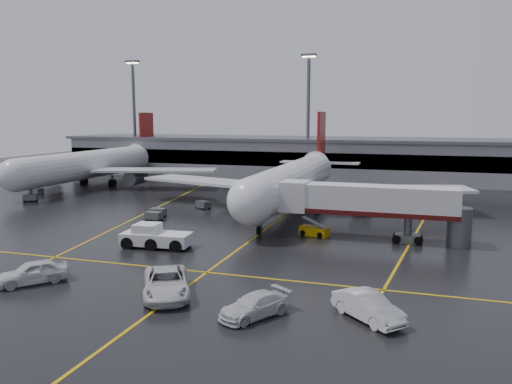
% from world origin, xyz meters
% --- Properties ---
extents(ground, '(220.00, 220.00, 0.00)m').
position_xyz_m(ground, '(0.00, 0.00, 0.00)').
color(ground, black).
rests_on(ground, ground).
extents(apron_line_centre, '(0.25, 90.00, 0.02)m').
position_xyz_m(apron_line_centre, '(0.00, 0.00, 0.01)').
color(apron_line_centre, gold).
rests_on(apron_line_centre, ground).
extents(apron_line_stop, '(60.00, 0.25, 0.02)m').
position_xyz_m(apron_line_stop, '(0.00, -22.00, 0.01)').
color(apron_line_stop, gold).
rests_on(apron_line_stop, ground).
extents(apron_line_left, '(9.99, 69.35, 0.02)m').
position_xyz_m(apron_line_left, '(-20.00, 10.00, 0.01)').
color(apron_line_left, gold).
rests_on(apron_line_left, ground).
extents(apron_line_right, '(7.57, 69.64, 0.02)m').
position_xyz_m(apron_line_right, '(18.00, 10.00, 0.01)').
color(apron_line_right, gold).
rests_on(apron_line_right, ground).
extents(terminal, '(122.00, 19.00, 8.60)m').
position_xyz_m(terminal, '(0.00, 47.93, 4.32)').
color(terminal, gray).
rests_on(terminal, ground).
extents(light_mast_left, '(3.00, 1.20, 25.45)m').
position_xyz_m(light_mast_left, '(-45.00, 42.00, 14.47)').
color(light_mast_left, '#595B60').
rests_on(light_mast_left, ground).
extents(light_mast_mid, '(3.00, 1.20, 25.45)m').
position_xyz_m(light_mast_mid, '(-5.00, 42.00, 14.47)').
color(light_mast_mid, '#595B60').
rests_on(light_mast_mid, ground).
extents(main_airliner, '(48.80, 45.60, 14.10)m').
position_xyz_m(main_airliner, '(0.00, 9.70, 4.21)').
color(main_airliner, silver).
rests_on(main_airliner, ground).
extents(second_airliner, '(48.80, 45.60, 14.10)m').
position_xyz_m(second_airliner, '(-42.00, 21.70, 4.21)').
color(second_airliner, silver).
rests_on(second_airliner, ground).
extents(jet_bridge, '(19.90, 3.40, 6.05)m').
position_xyz_m(jet_bridge, '(11.87, -6.00, 3.93)').
color(jet_bridge, silver).
rests_on(jet_bridge, ground).
extents(pushback_tractor, '(7.18, 3.52, 2.49)m').
position_xyz_m(pushback_tractor, '(-8.38, -15.76, 0.99)').
color(pushback_tractor, silver).
rests_on(pushback_tractor, ground).
extents(belt_loader, '(3.48, 2.30, 2.04)m').
position_xyz_m(belt_loader, '(6.01, -5.72, 0.50)').
color(belt_loader, '#E0A207').
rests_on(belt_loader, ground).
extents(service_van_a, '(6.18, 7.70, 1.95)m').
position_xyz_m(service_van_a, '(-0.60, -28.12, 0.97)').
color(service_van_a, silver).
rests_on(service_van_a, ground).
extents(service_van_b, '(4.58, 5.58, 1.52)m').
position_xyz_m(service_van_b, '(6.84, -29.92, 0.76)').
color(service_van_b, silver).
rests_on(service_van_b, ground).
extents(service_van_c, '(5.28, 5.09, 1.79)m').
position_xyz_m(service_van_c, '(14.05, -28.17, 0.90)').
color(service_van_c, silver).
rests_on(service_van_c, ground).
extents(service_van_d, '(5.12, 5.53, 1.84)m').
position_xyz_m(service_van_d, '(-12.00, -28.85, 0.92)').
color(service_van_d, silver).
rests_on(service_van_d, ground).
extents(baggage_cart_a, '(2.07, 1.41, 1.12)m').
position_xyz_m(baggage_cart_a, '(-15.11, -3.79, 0.63)').
color(baggage_cart_a, '#595B60').
rests_on(baggage_cart_a, ground).
extents(baggage_cart_b, '(2.01, 1.32, 1.12)m').
position_xyz_m(baggage_cart_b, '(-15.80, -1.44, 0.63)').
color(baggage_cart_b, '#595B60').
rests_on(baggage_cart_b, ground).
extents(baggage_cart_c, '(2.37, 2.08, 1.12)m').
position_xyz_m(baggage_cart_c, '(-12.46, 5.77, 0.63)').
color(baggage_cart_c, '#595B60').
rests_on(baggage_cart_c, ground).
extents(baggage_cart_d, '(2.19, 1.61, 1.12)m').
position_xyz_m(baggage_cart_d, '(-44.90, 9.69, 0.63)').
color(baggage_cart_d, '#595B60').
rests_on(baggage_cart_d, ground).
extents(baggage_cart_e, '(2.38, 2.13, 1.12)m').
position_xyz_m(baggage_cart_e, '(-40.79, 3.50, 0.63)').
color(baggage_cart_e, '#595B60').
rests_on(baggage_cart_e, ground).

